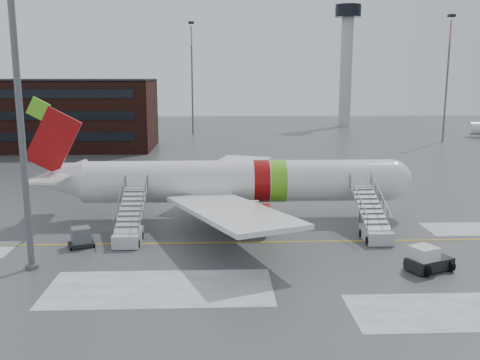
{
  "coord_description": "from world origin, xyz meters",
  "views": [
    {
      "loc": [
        -2.28,
        -41.42,
        13.04
      ],
      "look_at": [
        -0.44,
        4.29,
        4.0
      ],
      "focal_mm": 40.0,
      "sensor_mm": 36.0,
      "label": 1
    }
  ],
  "objects_px": {
    "pushback_tug": "(427,260)",
    "uld_container": "(81,238)",
    "airliner": "(229,182)",
    "light_mast_near": "(15,59)",
    "airstair_fwd": "(374,225)",
    "airstair_aft": "(129,228)"
  },
  "relations": [
    {
      "from": "airstair_aft",
      "to": "light_mast_near",
      "type": "xyz_separation_m",
      "value": [
        -5.71,
        -5.9,
        12.94
      ]
    },
    {
      "from": "airliner",
      "to": "airstair_fwd",
      "type": "bearing_deg",
      "value": -29.41
    },
    {
      "from": "airstair_fwd",
      "to": "light_mast_near",
      "type": "relative_size",
      "value": 0.28
    },
    {
      "from": "airstair_aft",
      "to": "pushback_tug",
      "type": "relative_size",
      "value": 2.22
    },
    {
      "from": "pushback_tug",
      "to": "light_mast_near",
      "type": "relative_size",
      "value": 0.13
    },
    {
      "from": "airliner",
      "to": "airstair_aft",
      "type": "xyz_separation_m",
      "value": [
        -8.04,
        -6.54,
        -2.35
      ]
    },
    {
      "from": "airstair_fwd",
      "to": "light_mast_near",
      "type": "xyz_separation_m",
      "value": [
        -25.34,
        -5.9,
        12.94
      ]
    },
    {
      "from": "light_mast_near",
      "to": "airliner",
      "type": "bearing_deg",
      "value": 42.13
    },
    {
      "from": "airstair_fwd",
      "to": "airstair_aft",
      "type": "distance_m",
      "value": 19.63
    },
    {
      "from": "airstair_aft",
      "to": "pushback_tug",
      "type": "bearing_deg",
      "value": -19.34
    },
    {
      "from": "airliner",
      "to": "pushback_tug",
      "type": "height_order",
      "value": "airliner"
    },
    {
      "from": "airstair_fwd",
      "to": "airstair_aft",
      "type": "xyz_separation_m",
      "value": [
        -19.63,
        0.0,
        0.0
      ]
    },
    {
      "from": "airliner",
      "to": "uld_container",
      "type": "relative_size",
      "value": 15.55
    },
    {
      "from": "pushback_tug",
      "to": "uld_container",
      "type": "height_order",
      "value": "pushback_tug"
    },
    {
      "from": "airliner",
      "to": "uld_container",
      "type": "bearing_deg",
      "value": -145.72
    },
    {
      "from": "pushback_tug",
      "to": "light_mast_near",
      "type": "bearing_deg",
      "value": 176.74
    },
    {
      "from": "airstair_fwd",
      "to": "pushback_tug",
      "type": "relative_size",
      "value": 2.22
    },
    {
      "from": "pushback_tug",
      "to": "uld_container",
      "type": "relative_size",
      "value": 1.54
    },
    {
      "from": "light_mast_near",
      "to": "airstair_aft",
      "type": "bearing_deg",
      "value": 45.93
    },
    {
      "from": "pushback_tug",
      "to": "uld_container",
      "type": "xyz_separation_m",
      "value": [
        -24.66,
        6.11,
        -0.05
      ]
    },
    {
      "from": "airstair_aft",
      "to": "uld_container",
      "type": "distance_m",
      "value": 3.75
    },
    {
      "from": "airliner",
      "to": "light_mast_near",
      "type": "bearing_deg",
      "value": -137.87
    }
  ]
}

